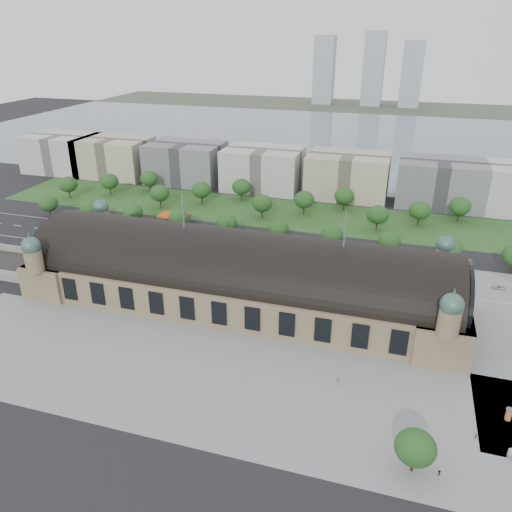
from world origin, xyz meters
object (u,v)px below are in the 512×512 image
(parked_car_0, at_px, (117,251))
(parked_car_1, at_px, (122,255))
(traffic_car_2, at_px, (136,248))
(bus_mid, at_px, (261,260))
(parked_car_2, at_px, (133,256))
(parked_car_5, at_px, (159,260))
(bus_west, at_px, (225,255))
(traffic_car_5, at_px, (369,261))
(traffic_car_3, at_px, (196,245))
(petrol_station, at_px, (179,217))
(bus_east, at_px, (302,265))
(parked_car_6, at_px, (214,268))
(advertising_column, at_px, (509,414))
(parked_car_3, at_px, (111,253))
(traffic_car_6, at_px, (499,287))
(traffic_car_1, at_px, (70,225))
(pedestrian_3, at_px, (509,453))
(pedestrian_1, at_px, (476,436))
(pedestrian_0, at_px, (337,382))
(parked_car_4, at_px, (183,259))

(parked_car_0, height_order, parked_car_1, parked_car_0)
(traffic_car_2, height_order, bus_mid, bus_mid)
(parked_car_2, distance_m, parked_car_5, 12.31)
(parked_car_1, relative_size, bus_west, 0.41)
(traffic_car_5, xyz_separation_m, parked_car_0, (-105.56, -20.89, 0.05))
(traffic_car_3, bearing_deg, petrol_station, 33.96)
(parked_car_2, relative_size, bus_east, 0.40)
(parked_car_6, bearing_deg, parked_car_1, -112.80)
(traffic_car_3, xyz_separation_m, advertising_column, (116.21, -76.51, 1.02))
(parked_car_3, bearing_deg, traffic_car_6, 56.63)
(petrol_station, bearing_deg, advertising_column, -36.81)
(petrol_station, distance_m, parked_car_1, 44.71)
(traffic_car_1, relative_size, traffic_car_5, 1.06)
(traffic_car_1, xyz_separation_m, traffic_car_3, (69.20, -5.13, 0.00))
(traffic_car_1, relative_size, bus_east, 0.33)
(traffic_car_1, xyz_separation_m, pedestrian_3, (183.92, -94.19, 0.16))
(traffic_car_6, distance_m, parked_car_2, 144.89)
(traffic_car_1, distance_m, traffic_car_3, 69.39)
(parked_car_3, xyz_separation_m, bus_west, (48.64, 10.33, 1.07))
(parked_car_5, relative_size, bus_mid, 0.44)
(parked_car_3, height_order, bus_mid, bus_mid)
(parked_car_3, xyz_separation_m, pedestrian_1, (140.11, -67.59, 0.16))
(traffic_car_3, relative_size, pedestrian_3, 2.86)
(pedestrian_0, bearing_deg, parked_car_6, 138.83)
(traffic_car_1, xyz_separation_m, parked_car_5, (60.49, -23.84, -0.05))
(traffic_car_1, relative_size, traffic_car_3, 0.88)
(petrol_station, height_order, bus_west, petrol_station)
(traffic_car_5, height_order, advertising_column, advertising_column)
(parked_car_0, bearing_deg, parked_car_4, 61.72)
(parked_car_4, relative_size, bus_mid, 0.44)
(pedestrian_1, bearing_deg, petrol_station, 95.73)
(bus_east, xyz_separation_m, pedestrian_3, (65.06, -80.75, -0.99))
(petrol_station, distance_m, bus_mid, 62.11)
(traffic_car_1, xyz_separation_m, parked_car_4, (69.62, -19.84, 0.09))
(parked_car_2, relative_size, parked_car_3, 1.40)
(traffic_car_5, height_order, parked_car_6, traffic_car_5)
(traffic_car_6, xyz_separation_m, bus_mid, (-90.89, -4.32, 0.90))
(parked_car_0, xyz_separation_m, bus_east, (80.49, 6.94, 1.15))
(traffic_car_2, bearing_deg, petrol_station, 169.63)
(traffic_car_6, bearing_deg, parked_car_0, -88.35)
(traffic_car_1, bearing_deg, advertising_column, -117.41)
(parked_car_2, bearing_deg, parked_car_6, 64.27)
(pedestrian_1, bearing_deg, bus_east, 83.70)
(bus_west, distance_m, pedestrian_3, 127.49)
(parked_car_4, bearing_deg, parked_car_0, -127.81)
(petrol_station, distance_m, traffic_car_3, 32.67)
(traffic_car_3, distance_m, parked_car_1, 31.97)
(parked_car_3, relative_size, pedestrian_1, 2.36)
(parked_car_1, distance_m, advertising_column, 153.44)
(traffic_car_2, xyz_separation_m, pedestrian_1, (132.06, -74.90, 0.11))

